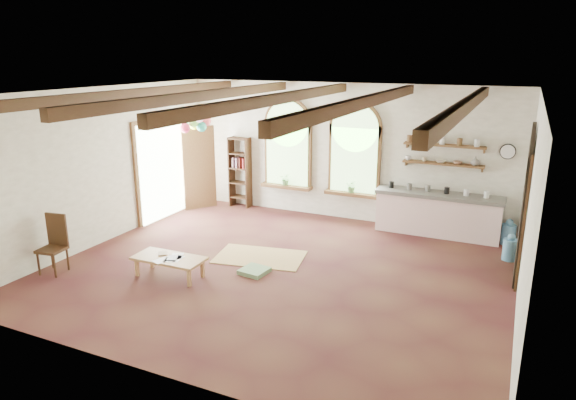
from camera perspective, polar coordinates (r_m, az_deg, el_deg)
The scene contains 27 objects.
floor at distance 9.50m, azimuth -1.04°, elevation -7.79°, with size 8.00×8.00×0.00m, color #563223.
ceiling_beams at distance 8.73m, azimuth -1.15°, elevation 11.19°, with size 6.20×6.80×0.18m, color #3C2713, non-canonical shape.
window_left at distance 12.59m, azimuth -0.04°, elevation 5.90°, with size 1.30×0.28×2.20m.
window_right at distance 11.99m, azimuth 7.39°, elevation 5.26°, with size 1.30×0.28×2.20m.
left_doorway at distance 12.64m, azimuth -13.77°, elevation 3.26°, with size 0.10×1.90×2.50m, color brown.
right_doorway at distance 9.72m, azimuth 24.61°, elevation -1.82°, with size 0.10×1.30×2.40m, color black.
kitchen_counter at distance 11.62m, azimuth 16.28°, elevation -1.47°, with size 2.68×0.62×0.94m.
wall_shelf_lower at distance 11.53m, azimuth 16.83°, elevation 3.88°, with size 1.70×0.24×0.04m, color brown.
wall_shelf_upper at distance 11.46m, azimuth 16.99°, elevation 5.83°, with size 1.70×0.24×0.04m, color brown.
wall_clock at distance 11.44m, azimuth 23.23°, elevation 4.97°, with size 0.32×0.32×0.04m, color black.
bookshelf at distance 13.23m, azimuth -5.36°, elevation 3.08°, with size 0.53×0.32×1.80m.
coffee_table at distance 9.36m, azimuth -13.08°, elevation -6.45°, with size 1.29×0.62×0.36m.
side_chair at distance 10.22m, azimuth -24.59°, elevation -5.69°, with size 0.48×0.48×1.07m.
floor_mat at distance 10.08m, azimuth -3.14°, elevation -6.33°, with size 1.69×1.04×0.02m, color #AA8255.
floor_cushion at distance 9.38m, azimuth -3.76°, elevation -7.86°, with size 0.46×0.46×0.08m, color #6C9063.
water_jug_a at distance 11.59m, azimuth 23.28°, elevation -3.42°, with size 0.29×0.29×0.55m.
water_jug_b at distance 10.74m, azimuth 23.46°, elevation -4.98°, with size 0.27×0.27×0.53m.
balloon_cluster at distance 12.46m, azimuth -10.32°, elevation 8.81°, with size 0.78×0.88×1.15m.
table_book at distance 9.52m, azimuth -14.21°, elevation -5.80°, with size 0.15×0.22×0.02m, color olive.
tablet at distance 9.29m, azimuth -12.72°, elevation -6.28°, with size 0.17×0.24×0.01m, color black.
potted_plant_left at distance 12.65m, azimuth -0.24°, elevation 2.33°, with size 0.27×0.23×0.30m, color #598C4C.
potted_plant_right at distance 12.06m, azimuth 7.11°, elevation 1.52°, with size 0.27×0.23×0.30m, color #598C4C.
shelf_cup_a at distance 11.64m, azimuth 13.21°, elevation 4.59°, with size 0.12×0.10×0.10m, color white.
shelf_cup_b at distance 11.58m, azimuth 14.90°, elevation 4.41°, with size 0.10×0.10×0.09m, color beige.
shelf_bowl_a at distance 11.53m, azimuth 16.61°, elevation 4.13°, with size 0.22×0.22×0.05m, color beige.
shelf_bowl_b at distance 11.49m, azimuth 18.33°, elevation 3.96°, with size 0.20×0.20×0.06m, color #8C664C.
shelf_vase at distance 11.45m, azimuth 20.10°, elevation 4.09°, with size 0.18×0.18×0.19m, color slate.
Camera 1 is at (3.80, -7.83, 3.81)m, focal length 32.00 mm.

